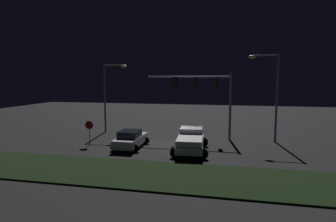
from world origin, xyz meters
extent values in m
plane|color=black|center=(0.00, 0.00, 0.00)|extent=(80.00, 80.00, 0.00)
cube|color=black|center=(0.00, -8.45, 0.05)|extent=(25.67, 5.25, 0.10)
cube|color=silver|center=(1.99, -2.40, 0.68)|extent=(2.39, 5.53, 0.55)
cube|color=silver|center=(1.90, -1.21, 1.38)|extent=(1.98, 2.03, 0.85)
cube|color=black|center=(1.90, -1.21, 1.50)|extent=(1.87, 1.65, 0.51)
cube|color=silver|center=(2.07, -3.48, 1.18)|extent=(2.14, 3.16, 0.45)
cylinder|color=black|center=(0.82, -0.54, 0.40)|extent=(0.80, 0.22, 0.80)
cylinder|color=black|center=(2.87, -0.38, 0.40)|extent=(0.80, 0.22, 0.80)
cylinder|color=black|center=(1.11, -4.41, 0.40)|extent=(0.80, 0.22, 0.80)
cylinder|color=black|center=(3.16, -4.26, 0.40)|extent=(0.80, 0.22, 0.80)
cube|color=silver|center=(-3.27, -1.96, 0.61)|extent=(1.84, 4.41, 0.70)
cube|color=black|center=(-3.27, -2.21, 1.23)|extent=(1.62, 2.01, 0.55)
cylinder|color=black|center=(-4.21, -0.47, 0.32)|extent=(0.64, 0.22, 0.64)
cylinder|color=black|center=(-2.37, -0.46, 0.32)|extent=(0.64, 0.22, 0.64)
cylinder|color=black|center=(-4.18, -3.47, 0.32)|extent=(0.64, 0.22, 0.64)
cylinder|color=black|center=(-2.34, -3.45, 0.32)|extent=(0.64, 0.22, 0.64)
cylinder|color=slate|center=(5.09, 3.10, 3.25)|extent=(0.24, 0.24, 6.50)
cylinder|color=slate|center=(0.99, 3.10, 6.10)|extent=(8.20, 0.18, 0.18)
cube|color=black|center=(3.69, 3.10, 5.50)|extent=(0.32, 0.44, 0.95)
sphere|color=red|center=(3.69, 2.87, 5.80)|extent=(0.22, 0.22, 0.22)
sphere|color=#59380A|center=(3.69, 2.87, 5.50)|extent=(0.22, 0.22, 0.22)
sphere|color=#0C4719|center=(3.69, 2.87, 5.20)|extent=(0.22, 0.22, 0.22)
cube|color=black|center=(1.69, 3.10, 5.50)|extent=(0.32, 0.44, 0.95)
sphere|color=red|center=(1.69, 2.87, 5.80)|extent=(0.22, 0.22, 0.22)
sphere|color=#59380A|center=(1.69, 2.87, 5.50)|extent=(0.22, 0.22, 0.22)
sphere|color=#0C4719|center=(1.69, 2.87, 5.20)|extent=(0.22, 0.22, 0.22)
cube|color=black|center=(-0.31, 3.10, 5.50)|extent=(0.32, 0.44, 0.95)
sphere|color=red|center=(-0.31, 2.87, 5.80)|extent=(0.22, 0.22, 0.22)
sphere|color=#59380A|center=(-0.31, 2.87, 5.50)|extent=(0.22, 0.22, 0.22)
sphere|color=#0C4719|center=(-0.31, 2.87, 5.20)|extent=(0.22, 0.22, 0.22)
cylinder|color=slate|center=(-8.52, 4.35, 3.76)|extent=(0.20, 0.20, 7.53)
cylinder|color=slate|center=(-7.38, 4.35, 7.38)|extent=(2.28, 0.12, 0.12)
ellipsoid|color=#F9CC72|center=(-6.24, 4.35, 7.28)|extent=(0.70, 0.44, 0.30)
cylinder|color=slate|center=(9.27, 2.85, 4.09)|extent=(0.20, 0.20, 8.19)
cylinder|color=slate|center=(8.11, 2.85, 8.04)|extent=(2.32, 0.12, 0.12)
ellipsoid|color=#F9CC72|center=(6.95, 2.85, 7.94)|extent=(0.70, 0.44, 0.30)
cylinder|color=slate|center=(-7.08, -2.07, 1.10)|extent=(0.07, 0.07, 2.20)
cylinder|color=#B20C0F|center=(-7.08, -2.10, 1.85)|extent=(0.76, 0.03, 0.76)
camera|label=1|loc=(4.90, -24.57, 5.87)|focal=30.04mm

